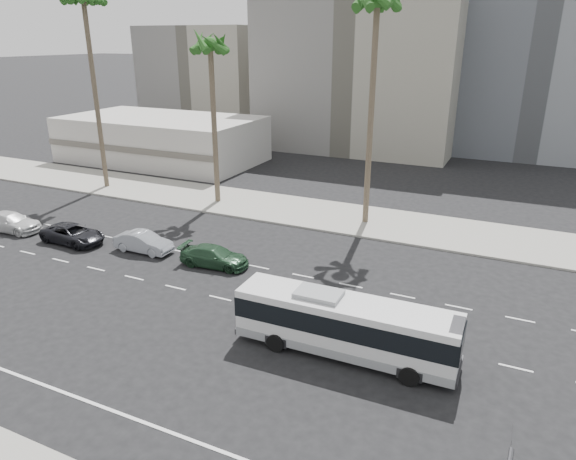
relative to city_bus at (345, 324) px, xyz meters
The scene contains 14 objects.
ground 3.19m from the city_bus, 131.98° to the left, with size 700.00×700.00×0.00m, color black.
sidewalk_north 17.75m from the city_bus, 96.11° to the left, with size 120.00×7.00×0.15m, color gray.
commercial_low 42.50m from the city_bus, 138.63° to the left, with size 22.00×12.16×5.00m.
midrise_beige_west 49.66m from the city_bus, 106.42° to the left, with size 24.00×18.00×18.00m, color gray.
midrise_gray_center 55.64m from the city_bus, 83.55° to the left, with size 20.00×20.00×26.00m, color slate.
midrise_beige_far 65.88m from the city_bus, 127.44° to the left, with size 18.00×16.00×15.00m, color gray.
city_bus is the anchor object (origin of this frame).
car_a 11.94m from the city_bus, 151.79° to the left, with size 4.40×1.79×1.28m, color #22442B.
car_b 16.96m from the city_bus, 160.81° to the left, with size 4.06×1.42×1.34m, color #9499A1.
car_c 22.03m from the city_bus, 167.54° to the left, with size 4.71×2.17×1.31m, color black.
car_d 27.85m from the city_bus, behind, with size 4.72×1.92×1.37m, color silver.
palm_near 22.58m from the city_bus, 104.03° to the left, with size 5.06×5.06×17.02m.
palm_mid 26.75m from the city_bus, 135.80° to the left, with size 4.54×4.54×14.04m.
palm_far 37.05m from the city_bus, 150.79° to the left, with size 5.25×5.25×18.05m.
Camera 1 is at (8.02, -21.17, 13.42)m, focal length 32.14 mm.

